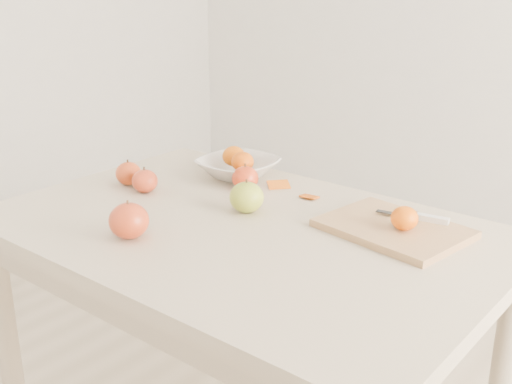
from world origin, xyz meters
The scene contains 14 objects.
table centered at (0.00, 0.00, 0.65)m, with size 1.20×0.80×0.75m.
cutting_board centered at (0.30, 0.19, 0.76)m, with size 0.31×0.23×0.02m, color tan.
board_tangerine centered at (0.33, 0.18, 0.80)m, with size 0.06×0.06×0.05m, color #DA6107.
fruit_bowl centered at (-0.25, 0.28, 0.78)m, with size 0.22×0.22×0.05m, color silver.
bowl_tangerine_near centered at (-0.28, 0.29, 0.81)m, with size 0.07×0.07×0.06m, color #D85E07.
bowl_tangerine_far centered at (-0.22, 0.26, 0.80)m, with size 0.06×0.06×0.06m, color #D54807.
orange_peel_a centered at (-0.11, 0.28, 0.75)m, with size 0.06×0.04×0.00m, color orange.
orange_peel_b centered at (0.01, 0.26, 0.75)m, with size 0.04×0.04×0.00m, color #CA530E.
paring_knife centered at (0.34, 0.26, 0.78)m, with size 0.17×0.06×0.01m.
apple_green centered at (-0.05, 0.07, 0.79)m, with size 0.09×0.09×0.08m, color olive.
apple_red_d centered at (-0.36, 0.01, 0.78)m, with size 0.07×0.07×0.06m, color maroon.
apple_red_b centered at (-0.44, 0.03, 0.78)m, with size 0.07×0.07×0.06m, color #980F07.
apple_red_c centered at (-0.15, -0.22, 0.79)m, with size 0.09×0.09×0.08m, color maroon.
apple_red_a centered at (-0.16, 0.20, 0.78)m, with size 0.07×0.07×0.07m, color #A50806.
Camera 1 is at (0.91, -1.07, 1.33)m, focal length 45.00 mm.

